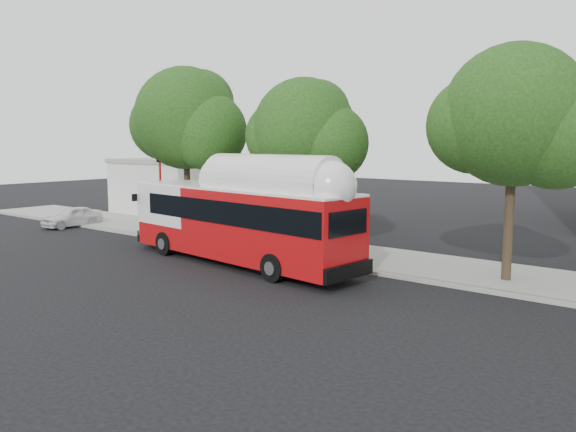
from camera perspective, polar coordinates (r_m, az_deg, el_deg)
name	(u,v)px	position (r m, az deg, el deg)	size (l,w,h in m)	color
ground	(236,277)	(23.16, -5.32, -6.20)	(120.00, 120.00, 0.00)	black
sidewalk	(326,251)	(28.11, 3.84, -3.60)	(60.00, 5.00, 0.15)	gray
curb_strip	(294,260)	(26.04, 0.60, -4.47)	(60.00, 0.30, 0.15)	gray
red_curb_segment	(246,252)	(27.93, -4.30, -3.66)	(10.00, 0.32, 0.16)	maroon
street_tree_left	(192,122)	(32.52, -9.71, 9.37)	(6.67, 5.80, 9.74)	#2D2116
street_tree_mid	(311,133)	(27.57, 2.39, 8.38)	(5.75, 5.00, 8.62)	#2D2116
street_tree_right	(527,121)	(23.00, 23.07, 8.86)	(6.21, 5.40, 9.18)	#2D2116
low_commercial_bldg	(228,187)	(42.44, -6.11, 2.94)	(16.20, 10.20, 4.25)	silver
transit_bus	(240,223)	(25.26, -4.92, -0.74)	(13.70, 4.15, 3.99)	#B00C0F
parked_car	(72,217)	(39.30, -21.07, -0.05)	(3.92, 1.58, 1.33)	silver
signal_pole	(161,197)	(32.62, -12.80, 1.86)	(0.13, 0.44, 4.64)	#B41313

